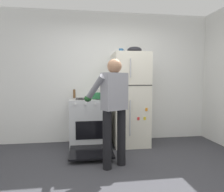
# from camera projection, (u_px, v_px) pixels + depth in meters

# --- Properties ---
(ground) EXTENTS (8.00, 8.00, 0.00)m
(ground) POSITION_uv_depth(u_px,v_px,m) (130.00, 184.00, 2.55)
(ground) COLOR #38383D
(kitchen_wall_back) EXTENTS (6.00, 0.10, 2.70)m
(kitchen_wall_back) POSITION_uv_depth(u_px,v_px,m) (109.00, 77.00, 4.36)
(kitchen_wall_back) COLOR white
(kitchen_wall_back) RESTS_ON ground
(refrigerator) EXTENTS (0.68, 0.72, 1.82)m
(refrigerator) POSITION_uv_depth(u_px,v_px,m) (130.00, 99.00, 4.08)
(refrigerator) COLOR silver
(refrigerator) RESTS_ON ground
(stove_range) EXTENTS (0.76, 1.23, 0.93)m
(stove_range) POSITION_uv_depth(u_px,v_px,m) (90.00, 123.00, 3.98)
(stove_range) COLOR silver
(stove_range) RESTS_ON ground
(person_cook) EXTENTS (0.67, 0.74, 1.60)m
(person_cook) POSITION_uv_depth(u_px,v_px,m) (113.00, 103.00, 3.01)
(person_cook) COLOR black
(person_cook) RESTS_ON ground
(red_pot) EXTENTS (0.34, 0.24, 0.12)m
(red_pot) POSITION_uv_depth(u_px,v_px,m) (98.00, 96.00, 3.93)
(red_pot) COLOR #236638
(red_pot) RESTS_ON stove_range
(coffee_mug) EXTENTS (0.11, 0.08, 0.10)m
(coffee_mug) POSITION_uv_depth(u_px,v_px,m) (121.00, 51.00, 4.02)
(coffee_mug) COLOR #2D6093
(coffee_mug) RESTS_ON refrigerator
(pepper_mill) EXTENTS (0.05, 0.05, 0.17)m
(pepper_mill) POSITION_uv_depth(u_px,v_px,m) (74.00, 94.00, 4.11)
(pepper_mill) COLOR brown
(pepper_mill) RESTS_ON stove_range
(mixing_bowl) EXTENTS (0.29, 0.29, 0.13)m
(mixing_bowl) POSITION_uv_depth(u_px,v_px,m) (134.00, 50.00, 4.01)
(mixing_bowl) COLOR black
(mixing_bowl) RESTS_ON refrigerator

